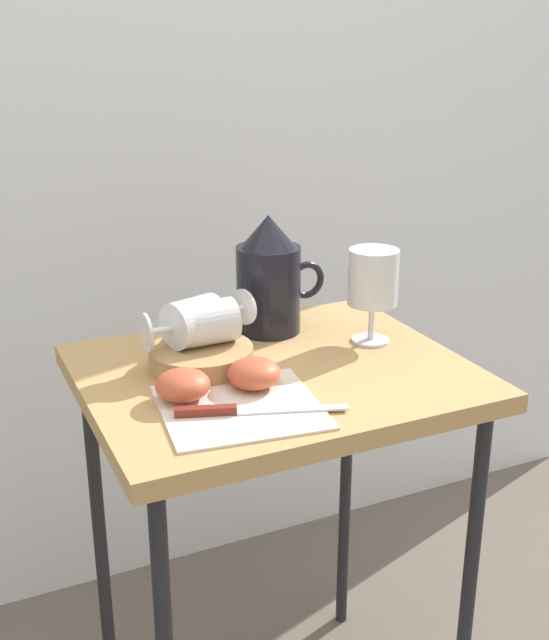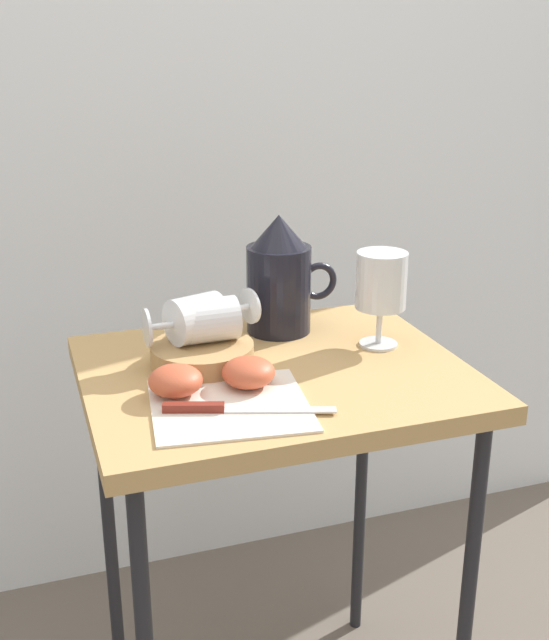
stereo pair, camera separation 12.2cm
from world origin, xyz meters
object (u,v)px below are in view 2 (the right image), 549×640
(apple_half_right, at_px, (248,372))
(knife, at_px, (223,408))
(basket_tray, at_px, (202,355))
(wine_glass_tipped_far, at_px, (199,318))
(wine_glass_upright, at_px, (381,285))
(apple_half_left, at_px, (176,381))
(table, at_px, (274,410))
(wine_glass_tipped_near, at_px, (208,320))
(pitcher, at_px, (279,285))

(apple_half_right, height_order, knife, apple_half_right)
(basket_tray, bearing_deg, knife, -94.67)
(wine_glass_tipped_far, bearing_deg, knife, -94.30)
(wine_glass_upright, bearing_deg, apple_half_left, -166.23)
(table, relative_size, wine_glass_upright, 4.54)
(wine_glass_upright, relative_size, apple_half_right, 2.05)
(wine_glass_tipped_far, bearing_deg, apple_half_right, -71.28)
(table, distance_m, apple_half_left, 0.20)
(wine_glass_tipped_near, bearing_deg, table, -32.61)
(pitcher, bearing_deg, apple_half_right, -119.54)
(table, height_order, apple_half_right, apple_half_right)
(pitcher, distance_m, wine_glass_tipped_far, 0.19)
(wine_glass_tipped_near, distance_m, knife, 0.20)
(knife, bearing_deg, table, 47.49)
(pitcher, height_order, wine_glass_upright, pitcher)
(basket_tray, relative_size, apple_half_right, 2.07)
(pitcher, relative_size, apple_half_left, 2.64)
(table, bearing_deg, knife, -132.51)
(wine_glass_tipped_far, relative_size, knife, 0.69)
(basket_tray, distance_m, wine_glass_tipped_far, 0.06)
(pitcher, height_order, knife, pitcher)
(table, bearing_deg, apple_half_right, -135.57)
(apple_half_left, bearing_deg, apple_half_right, -2.66)
(table, height_order, apple_half_left, apple_half_left)
(wine_glass_upright, height_order, wine_glass_tipped_far, wine_glass_upright)
(wine_glass_tipped_far, xyz_separation_m, apple_half_right, (0.04, -0.13, -0.05))
(table, bearing_deg, basket_tray, 154.92)
(apple_half_left, distance_m, apple_half_right, 0.11)
(table, bearing_deg, wine_glass_tipped_near, 147.39)
(pitcher, xyz_separation_m, knife, (-0.18, -0.28, -0.08))
(table, relative_size, apple_half_right, 9.32)
(wine_glass_tipped_near, relative_size, apple_half_right, 1.87)
(basket_tray, xyz_separation_m, apple_half_left, (-0.06, -0.10, 0.01))
(basket_tray, relative_size, wine_glass_tipped_near, 1.11)
(pitcher, xyz_separation_m, wine_glass_upright, (0.13, -0.12, 0.02))
(wine_glass_tipped_far, bearing_deg, table, -33.03)
(apple_half_right, distance_m, knife, 0.09)
(wine_glass_tipped_near, bearing_deg, basket_tray, -144.34)
(wine_glass_tipped_near, bearing_deg, wine_glass_tipped_far, 144.08)
(wine_glass_upright, xyz_separation_m, knife, (-0.31, -0.16, -0.10))
(basket_tray, height_order, apple_half_left, apple_half_left)
(pitcher, xyz_separation_m, apple_half_right, (-0.12, -0.22, -0.06))
(table, xyz_separation_m, wine_glass_tipped_far, (-0.10, 0.07, 0.15))
(table, bearing_deg, wine_glass_tipped_far, 146.97)
(table, distance_m, wine_glass_upright, 0.27)
(basket_tray, relative_size, apple_half_left, 2.07)
(wine_glass_upright, height_order, wine_glass_tipped_near, wine_glass_upright)
(table, distance_m, wine_glass_tipped_near, 0.18)
(basket_tray, distance_m, wine_glass_tipped_near, 0.06)
(pitcher, xyz_separation_m, wine_glass_tipped_near, (-0.15, -0.10, -0.01))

